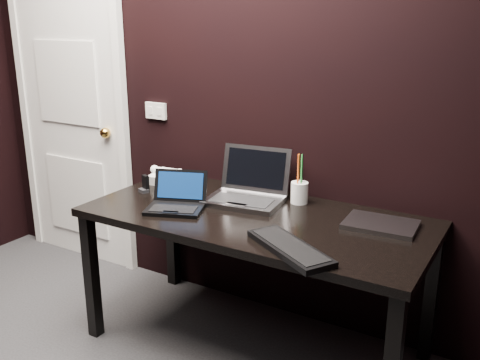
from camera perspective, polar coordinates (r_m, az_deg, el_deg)
The scene contains 11 objects.
wall_back at distance 2.98m, azimuth 0.43°, elevation 9.84°, with size 4.00×4.00×0.00m, color black.
door at distance 3.85m, azimuth -17.49°, elevation 6.84°, with size 0.99×0.10×2.14m.
wall_switch at distance 3.35m, azimuth -8.96°, elevation 7.31°, with size 0.15×0.02×0.10m.
desk at distance 2.66m, azimuth 1.65°, elevation -5.29°, with size 1.70×0.80×0.74m.
netbook at distance 2.72m, azimuth -6.81°, elevation -2.35°, with size 0.35×0.33×0.18m.
silver_laptop at distance 2.81m, azimuth 0.77°, elevation -1.26°, with size 0.43×0.39×0.26m.
ext_keyboard at distance 2.24m, azimuth 5.32°, elevation -7.21°, with size 0.46×0.36×0.03m.
closed_laptop at distance 2.56m, azimuth 14.78°, elevation -4.61°, with size 0.34×0.25×0.02m.
desk_phone at distance 3.14m, azimuth -7.69°, elevation 0.35°, with size 0.23×0.18×0.11m.
mobile_phone at distance 3.01m, azimuth -10.10°, elevation -0.61°, with size 0.07×0.06×0.10m.
pen_cup at distance 2.79m, azimuth 6.36°, elevation -1.25°, with size 0.09×0.09×0.26m.
Camera 1 is at (1.49, -0.76, 1.67)m, focal length 40.00 mm.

